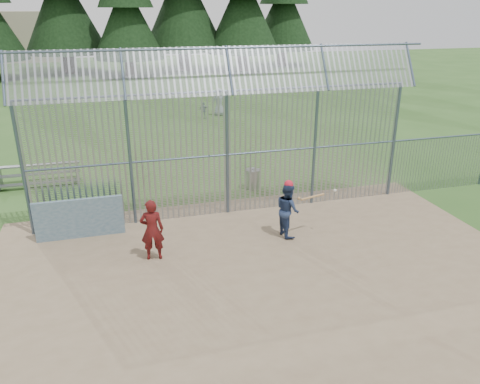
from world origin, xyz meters
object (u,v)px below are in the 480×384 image
object	(u,v)px
onlooker	(152,230)
trash_can	(253,179)
dugout_wall	(80,218)
bleacher	(39,175)
batter	(288,210)

from	to	relation	value
onlooker	trash_can	world-z (taller)	onlooker
dugout_wall	bleacher	xyz separation A→B (m)	(-1.69, 5.07, -0.21)
onlooker	bleacher	world-z (taller)	onlooker
dugout_wall	trash_can	xyz separation A→B (m)	(6.05, 2.51, -0.24)
batter	trash_can	xyz separation A→B (m)	(0.16, 4.00, -0.45)
dugout_wall	bleacher	size ratio (longest dim) A/B	0.83
batter	onlooker	distance (m)	3.98
onlooker	trash_can	size ratio (longest dim) A/B	2.07
dugout_wall	bleacher	bearing A→B (deg)	108.47
dugout_wall	bleacher	world-z (taller)	dugout_wall
dugout_wall	batter	bearing A→B (deg)	-14.15
onlooker	trash_can	xyz separation A→B (m)	(4.13, 4.36, -0.49)
bleacher	onlooker	bearing A→B (deg)	-62.42
trash_can	onlooker	bearing A→B (deg)	-133.43
trash_can	bleacher	bearing A→B (deg)	161.72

